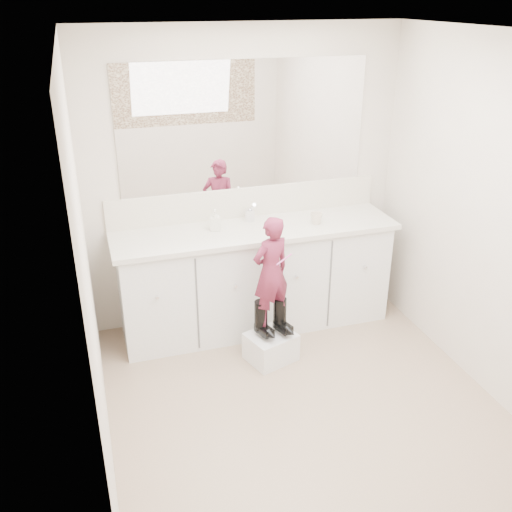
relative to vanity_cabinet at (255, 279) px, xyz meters
name	(u,v)px	position (x,y,z in m)	size (l,w,h in m)	color
floor	(309,414)	(0.00, -1.23, -0.42)	(3.00, 3.00, 0.00)	#91765F
ceiling	(328,34)	(0.00, -1.23, 1.97)	(3.00, 3.00, 0.00)	white
wall_back	(245,180)	(0.00, 0.27, 0.77)	(2.60, 2.60, 0.00)	beige
wall_front	(481,418)	(0.00, -2.73, 0.77)	(2.60, 2.60, 0.00)	beige
wall_left	(89,283)	(-1.30, -1.23, 0.78)	(3.00, 3.00, 0.00)	beige
wall_right	(502,228)	(1.30, -1.23, 0.78)	(3.00, 3.00, 0.00)	beige
vanity_cabinet	(255,279)	(0.00, 0.00, 0.00)	(2.20, 0.55, 0.85)	silver
countertop	(256,230)	(0.00, -0.01, 0.45)	(2.28, 0.58, 0.04)	beige
backsplash	(246,202)	(0.00, 0.26, 0.59)	(2.28, 0.03, 0.25)	beige
mirror	(245,126)	(0.00, 0.26, 1.22)	(2.00, 0.02, 1.00)	white
dot_panel	(502,308)	(0.00, -2.71, 1.22)	(2.00, 0.01, 1.20)	#472819
faucet	(250,215)	(0.00, 0.15, 0.52)	(0.08, 0.08, 0.10)	silver
cup	(316,218)	(0.49, -0.07, 0.51)	(0.10, 0.10, 0.09)	beige
soap_bottle	(215,220)	(-0.32, 0.04, 0.55)	(0.08, 0.08, 0.17)	silver
step_stool	(271,347)	(-0.04, -0.54, -0.31)	(0.35, 0.29, 0.22)	silver
boot_left	(261,318)	(-0.12, -0.52, -0.06)	(0.11, 0.19, 0.29)	black
boot_right	(280,315)	(0.03, -0.52, -0.06)	(0.11, 0.19, 0.29)	black
toddler	(271,272)	(-0.04, -0.52, 0.32)	(0.31, 0.20, 0.85)	#A73355
toothbrush	(284,259)	(0.03, -0.60, 0.45)	(0.01, 0.01, 0.14)	#D553A4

